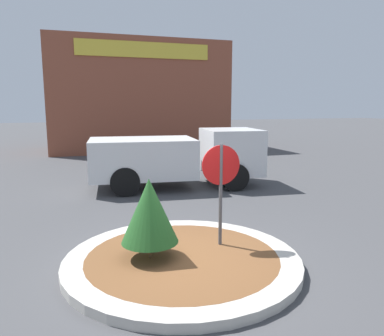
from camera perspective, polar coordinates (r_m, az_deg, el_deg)
name	(u,v)px	position (r m, az deg, el deg)	size (l,w,h in m)	color
ground_plane	(182,264)	(7.22, -1.46, -14.48)	(120.00, 120.00, 0.00)	#474749
traffic_island	(182,260)	(7.19, -1.47, -13.87)	(4.37, 4.37, 0.17)	#BCB7AD
stop_sign	(221,178)	(7.34, 4.41, -1.51)	(0.78, 0.07, 2.20)	#4C4C51
island_shrub	(149,211)	(6.84, -6.50, -6.47)	(1.05, 1.05, 1.48)	brown
utility_truck	(177,156)	(13.41, -2.24, 1.83)	(6.23, 2.94, 2.06)	silver
storefront_building	(136,97)	(25.78, -8.48, 10.70)	(11.23, 6.07, 6.90)	brown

